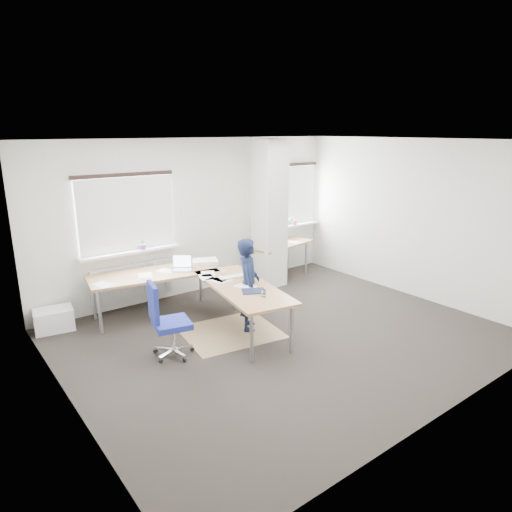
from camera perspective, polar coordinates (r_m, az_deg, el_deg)
ground at (r=6.85m, az=3.43°, el=-9.88°), size 6.00×6.00×0.00m
room_shell at (r=6.76m, az=2.34°, el=5.38°), size 6.04×5.04×2.82m
floor_mat at (r=6.95m, az=-3.18°, el=-9.47°), size 1.53×1.36×0.01m
white_crate at (r=7.59m, az=-23.95°, el=-7.29°), size 0.61×0.47×0.33m
desk_main at (r=7.08m, az=-7.20°, el=-3.08°), size 2.40×2.98×0.96m
desk_side at (r=9.22m, az=2.87°, el=1.38°), size 1.50×0.93×1.22m
task_chair at (r=6.26m, az=-10.74°, el=-9.79°), size 0.58×0.57×1.05m
person at (r=6.82m, az=-0.95°, el=-3.57°), size 0.57×0.62×1.41m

